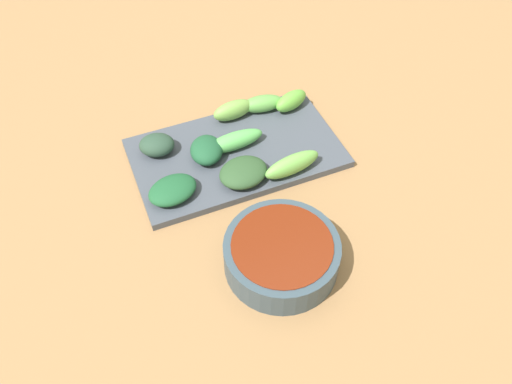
# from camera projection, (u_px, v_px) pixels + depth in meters

# --- Properties ---
(tabletop) EXTENTS (2.10, 2.10, 0.02)m
(tabletop) POSITION_uv_depth(u_px,v_px,m) (254.00, 193.00, 0.76)
(tabletop) COLOR #9A7046
(tabletop) RESTS_ON ground
(sauce_bowl) EXTENTS (0.15, 0.15, 0.05)m
(sauce_bowl) POSITION_uv_depth(u_px,v_px,m) (282.00, 254.00, 0.65)
(sauce_bowl) COLOR #374955
(sauce_bowl) RESTS_ON tabletop
(serving_plate) EXTENTS (0.18, 0.31, 0.01)m
(serving_plate) POSITION_uv_depth(u_px,v_px,m) (235.00, 153.00, 0.79)
(serving_plate) COLOR #454B56
(serving_plate) RESTS_ON tabletop
(broccoli_leafy_0) EXTENTS (0.07, 0.06, 0.03)m
(broccoli_leafy_0) POSITION_uv_depth(u_px,v_px,m) (206.00, 150.00, 0.76)
(broccoli_leafy_0) COLOR #1E5332
(broccoli_leafy_0) RESTS_ON serving_plate
(broccoli_stalk_1) EXTENTS (0.04, 0.07, 0.03)m
(broccoli_stalk_1) POSITION_uv_depth(u_px,v_px,m) (262.00, 104.00, 0.83)
(broccoli_stalk_1) COLOR #62A549
(broccoli_stalk_1) RESTS_ON serving_plate
(broccoli_leafy_2) EXTENTS (0.07, 0.08, 0.02)m
(broccoli_leafy_2) POSITION_uv_depth(u_px,v_px,m) (173.00, 190.00, 0.72)
(broccoli_leafy_2) COLOR #1E5731
(broccoli_leafy_2) RESTS_ON serving_plate
(broccoli_leafy_3) EXTENTS (0.06, 0.06, 0.03)m
(broccoli_leafy_3) POSITION_uv_depth(u_px,v_px,m) (157.00, 145.00, 0.77)
(broccoli_leafy_3) COLOR #2B4635
(broccoli_leafy_3) RESTS_ON serving_plate
(broccoli_leafy_4) EXTENTS (0.07, 0.08, 0.02)m
(broccoli_leafy_4) POSITION_uv_depth(u_px,v_px,m) (243.00, 172.00, 0.74)
(broccoli_leafy_4) COLOR #2E4F2C
(broccoli_leafy_4) RESTS_ON serving_plate
(broccoli_stalk_5) EXTENTS (0.03, 0.07, 0.03)m
(broccoli_stalk_5) POSITION_uv_depth(u_px,v_px,m) (233.00, 110.00, 0.82)
(broccoli_stalk_5) COLOR #79AD4C
(broccoli_stalk_5) RESTS_ON serving_plate
(broccoli_stalk_6) EXTENTS (0.03, 0.10, 0.03)m
(broccoli_stalk_6) POSITION_uv_depth(u_px,v_px,m) (234.00, 141.00, 0.78)
(broccoli_stalk_6) COLOR #5CB859
(broccoli_stalk_6) RESTS_ON serving_plate
(broccoli_stalk_7) EXTENTS (0.04, 0.09, 0.03)m
(broccoli_stalk_7) POSITION_uv_depth(u_px,v_px,m) (291.00, 163.00, 0.75)
(broccoli_stalk_7) COLOR #72B94F
(broccoli_stalk_7) RESTS_ON serving_plate
(broccoli_stalk_8) EXTENTS (0.04, 0.07, 0.03)m
(broccoli_stalk_8) POSITION_uv_depth(u_px,v_px,m) (291.00, 101.00, 0.84)
(broccoli_stalk_8) COLOR #66B23F
(broccoli_stalk_8) RESTS_ON serving_plate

